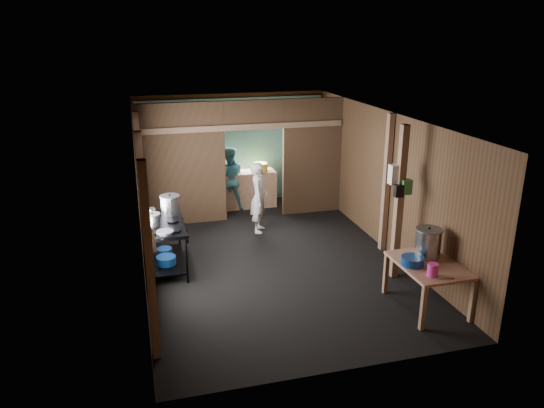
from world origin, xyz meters
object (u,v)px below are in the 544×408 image
object	(u,v)px
cook	(259,197)
gas_range	(165,246)
stock_pot	(428,243)
prep_table	(427,285)
stove_pot_large	(170,205)
pink_bucket	(433,270)
yellow_tub	(260,167)

from	to	relation	value
cook	gas_range	bearing A→B (deg)	142.64
gas_range	cook	size ratio (longest dim) A/B	0.98
stock_pot	cook	xyz separation A→B (m)	(-1.79, 3.45, -0.19)
prep_table	stock_pot	bearing A→B (deg)	68.18
stove_pot_large	cook	bearing A→B (deg)	24.74
prep_table	cook	xyz separation A→B (m)	(-1.70, 3.69, 0.38)
gas_range	stock_pot	xyz separation A→B (m)	(3.80, -2.14, 0.50)
prep_table	cook	world-z (taller)	cook
gas_range	prep_table	world-z (taller)	gas_range
prep_table	pink_bucket	bearing A→B (deg)	-116.19
yellow_tub	stock_pot	bearing A→B (deg)	-75.04
gas_range	stove_pot_large	world-z (taller)	stove_pot_large
pink_bucket	yellow_tub	size ratio (longest dim) A/B	0.55
yellow_tub	cook	size ratio (longest dim) A/B	0.23
gas_range	stock_pot	size ratio (longest dim) A/B	3.06
stock_pot	cook	size ratio (longest dim) A/B	0.32
stove_pot_large	stock_pot	bearing A→B (deg)	-35.63
yellow_tub	cook	distance (m)	1.69
stock_pot	yellow_tub	size ratio (longest dim) A/B	1.40
gas_range	pink_bucket	world-z (taller)	pink_bucket
stove_pot_large	yellow_tub	xyz separation A→B (m)	(2.28, 2.47, -0.07)
pink_bucket	cook	size ratio (longest dim) A/B	0.13
prep_table	yellow_tub	world-z (taller)	yellow_tub
stove_pot_large	yellow_tub	distance (m)	3.36
prep_table	gas_range	bearing A→B (deg)	147.32
gas_range	stock_pot	distance (m)	4.40
stove_pot_large	cook	world-z (taller)	cook
stove_pot_large	stock_pot	distance (m)	4.47
stove_pot_large	stock_pot	size ratio (longest dim) A/B	0.76
pink_bucket	yellow_tub	distance (m)	5.79
prep_table	stock_pot	world-z (taller)	stock_pot
prep_table	stock_pot	distance (m)	0.63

